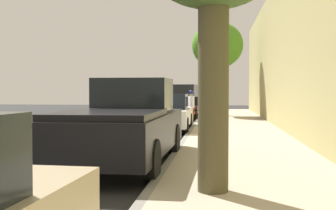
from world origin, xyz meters
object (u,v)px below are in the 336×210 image
cyclist_with_backpack (192,103)px  street_tree_far_end (217,46)px  bicycle_at_curb (188,116)px  fire_hydrant (207,111)px  parked_suv_red_far (183,101)px  parked_sedan_white_mid (168,113)px  parked_pickup_black_second (126,125)px

cyclist_with_backpack → street_tree_far_end: size_ratio=0.29×
bicycle_at_curb → fire_hydrant: fire_hydrant is taller
fire_hydrant → parked_suv_red_far: bearing=123.2°
parked_suv_red_far → fire_hydrant: (1.51, -2.32, -0.47)m
street_tree_far_end → cyclist_with_backpack: bearing=-103.4°
street_tree_far_end → bicycle_at_curb: bearing=-107.1°
parked_suv_red_far → parked_sedan_white_mid: bearing=-89.2°
cyclist_with_backpack → street_tree_far_end: street_tree_far_end is taller
parked_pickup_black_second → cyclist_with_backpack: (0.74, 11.72, 0.11)m
bicycle_at_curb → cyclist_with_backpack: 0.81m
bicycle_at_curb → street_tree_far_end: (1.45, 4.71, 4.00)m
bicycle_at_curb → fire_hydrant: size_ratio=1.96×
parked_suv_red_far → cyclist_with_backpack: bearing=-79.3°
street_tree_far_end → fire_hydrant: bearing=-100.5°
parked_suv_red_far → street_tree_far_end: street_tree_far_end is taller
cyclist_with_backpack → bicycle_at_curb: bearing=116.9°
parked_suv_red_far → bicycle_at_curb: size_ratio=2.90×
parked_pickup_black_second → bicycle_at_curb: parked_pickup_black_second is taller
parked_sedan_white_mid → fire_hydrant: (1.40, 6.12, -0.20)m
parked_suv_red_far → street_tree_far_end: size_ratio=0.84×
parked_sedan_white_mid → street_tree_far_end: street_tree_far_end is taller
parked_suv_red_far → fire_hydrant: size_ratio=5.69×
parked_suv_red_far → fire_hydrant: parked_suv_red_far is taller
parked_pickup_black_second → parked_suv_red_far: size_ratio=1.12×
parked_pickup_black_second → bicycle_at_curb: (0.52, 12.16, -0.54)m
street_tree_far_end → parked_sedan_white_mid: bearing=-102.1°
parked_suv_red_far → cyclist_with_backpack: 4.53m
parked_sedan_white_mid → cyclist_with_backpack: 4.07m
parked_pickup_black_second → fire_hydrant: (1.41, 13.85, -0.35)m
parked_pickup_black_second → fire_hydrant: 13.92m
parked_pickup_black_second → street_tree_far_end: size_ratio=0.94×
parked_pickup_black_second → fire_hydrant: bearing=84.2°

